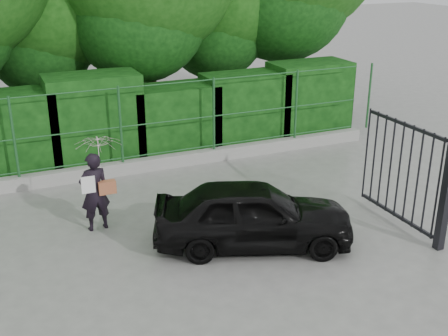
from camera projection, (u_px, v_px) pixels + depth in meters
name	position (u px, v px, depth m)	size (l,w,h in m)	color
ground	(167.00, 271.00, 9.19)	(80.00, 80.00, 0.00)	gray
kerb	(107.00, 170.00, 12.99)	(14.00, 0.25, 0.30)	#9E9E99
fence	(113.00, 126.00, 12.69)	(14.13, 0.06, 1.80)	#1F5528
hedge	(94.00, 124.00, 13.54)	(14.20, 1.20, 2.21)	black
gate	(427.00, 177.00, 9.85)	(0.22, 2.33, 2.36)	black
woman	(98.00, 170.00, 10.23)	(0.86, 0.86, 1.78)	black
car	(253.00, 214.00, 9.80)	(1.40, 3.47, 1.18)	black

